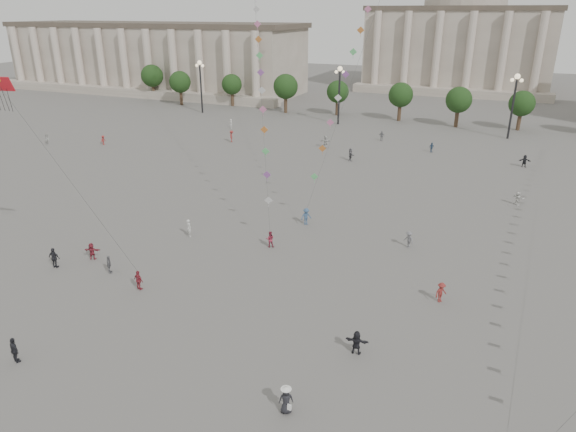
% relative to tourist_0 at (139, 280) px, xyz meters
% --- Properties ---
extents(ground, '(360.00, 360.00, 0.00)m').
position_rel_tourist_0_xyz_m(ground, '(10.11, -4.53, -0.80)').
color(ground, '#5D5B57').
rests_on(ground, ground).
extents(hall_west, '(84.00, 26.22, 17.20)m').
position_rel_tourist_0_xyz_m(hall_west, '(-64.89, 89.37, 7.62)').
color(hall_west, gray).
rests_on(hall_west, ground).
extents(hall_central, '(48.30, 34.30, 35.50)m').
position_rel_tourist_0_xyz_m(hall_central, '(10.11, 124.69, 13.43)').
color(hall_central, gray).
rests_on(hall_central, ground).
extents(tree_row, '(137.12, 5.12, 8.00)m').
position_rel_tourist_0_xyz_m(tree_row, '(10.11, 73.47, 4.59)').
color(tree_row, '#3B291D').
rests_on(tree_row, ground).
extents(lamp_post_far_west, '(2.00, 0.90, 10.65)m').
position_rel_tourist_0_xyz_m(lamp_post_far_west, '(-34.89, 65.47, 6.55)').
color(lamp_post_far_west, '#262628').
rests_on(lamp_post_far_west, ground).
extents(lamp_post_mid_west, '(2.00, 0.90, 10.65)m').
position_rel_tourist_0_xyz_m(lamp_post_mid_west, '(-4.89, 65.47, 6.55)').
color(lamp_post_mid_west, '#262628').
rests_on(lamp_post_mid_west, ground).
extents(lamp_post_mid_east, '(2.00, 0.90, 10.65)m').
position_rel_tourist_0_xyz_m(lamp_post_mid_east, '(25.11, 65.47, 6.55)').
color(lamp_post_mid_east, '#262628').
rests_on(lamp_post_mid_east, ground).
extents(person_crowd_0, '(0.87, 0.90, 1.51)m').
position_rel_tourist_0_xyz_m(person_crowd_0, '(14.57, 51.25, -0.05)').
color(person_crowd_0, '#334F73').
rests_on(person_crowd_0, ground).
extents(person_crowd_1, '(0.85, 0.96, 1.63)m').
position_rel_tourist_0_xyz_m(person_crowd_1, '(-43.38, 32.17, 0.01)').
color(person_crowd_1, '#B3B3AF').
rests_on(person_crowd_1, ground).
extents(person_crowd_2, '(0.60, 1.00, 1.51)m').
position_rel_tourist_0_xyz_m(person_crowd_2, '(-34.73, 35.35, -0.05)').
color(person_crowd_2, maroon).
rests_on(person_crowd_2, ground).
extents(person_crowd_3, '(1.52, 0.59, 1.60)m').
position_rel_tourist_0_xyz_m(person_crowd_3, '(17.71, -1.15, -0.00)').
color(person_crowd_3, black).
rests_on(person_crowd_3, ground).
extents(person_crowd_4, '(1.82, 1.24, 1.88)m').
position_rel_tourist_0_xyz_m(person_crowd_4, '(-1.25, 47.62, 0.14)').
color(person_crowd_4, beige).
rests_on(person_crowd_4, ground).
extents(person_crowd_6, '(1.19, 1.04, 1.59)m').
position_rel_tourist_0_xyz_m(person_crowd_6, '(17.77, 15.82, -0.01)').
color(person_crowd_6, slate).
rests_on(person_crowd_6, ground).
extents(person_crowd_7, '(1.42, 1.21, 1.54)m').
position_rel_tourist_0_xyz_m(person_crowd_7, '(26.83, 31.72, -0.03)').
color(person_crowd_7, silver).
rests_on(person_crowd_7, ground).
extents(person_crowd_8, '(1.09, 1.17, 1.58)m').
position_rel_tourist_0_xyz_m(person_crowd_8, '(21.76, 7.28, -0.01)').
color(person_crowd_8, maroon).
rests_on(person_crowd_8, ground).
extents(person_crowd_9, '(1.63, 0.73, 1.69)m').
position_rel_tourist_0_xyz_m(person_crowd_9, '(27.58, 48.08, 0.04)').
color(person_crowd_9, black).
rests_on(person_crowd_9, ground).
extents(person_crowd_10, '(0.65, 0.73, 1.68)m').
position_rel_tourist_0_xyz_m(person_crowd_10, '(-21.81, 54.32, 0.04)').
color(person_crowd_10, white).
rests_on(person_crowd_10, ground).
extents(person_crowd_12, '(1.42, 1.68, 1.82)m').
position_rel_tourist_0_xyz_m(person_crowd_12, '(4.57, 41.82, 0.11)').
color(person_crowd_12, slate).
rests_on(person_crowd_12, ground).
extents(person_crowd_13, '(0.75, 0.68, 1.71)m').
position_rel_tourist_0_xyz_m(person_crowd_13, '(-2.07, 10.17, 0.05)').
color(person_crowd_13, silver).
rests_on(person_crowd_13, ground).
extents(person_crowd_16, '(0.97, 0.45, 1.61)m').
position_rel_tourist_0_xyz_m(person_crowd_16, '(5.82, 55.57, 0.00)').
color(person_crowd_16, slate).
rests_on(person_crowd_16, ground).
extents(person_crowd_17, '(1.21, 1.42, 1.90)m').
position_rel_tourist_0_xyz_m(person_crowd_17, '(-16.63, 45.08, 0.15)').
color(person_crowd_17, maroon).
rests_on(person_crowd_17, ground).
extents(tourist_0, '(1.01, 0.59, 1.61)m').
position_rel_tourist_0_xyz_m(tourist_0, '(0.00, 0.00, 0.00)').
color(tourist_0, maroon).
rests_on(tourist_0, ground).
extents(tourist_1, '(1.09, 0.72, 1.72)m').
position_rel_tourist_0_xyz_m(tourist_1, '(-1.34, -10.17, 0.06)').
color(tourist_1, black).
rests_on(tourist_1, ground).
extents(tourist_2, '(1.48, 0.88, 1.52)m').
position_rel_tourist_0_xyz_m(tourist_2, '(-7.09, 2.68, -0.04)').
color(tourist_2, maroon).
rests_on(tourist_2, ground).
extents(tourist_3, '(0.81, 0.94, 1.52)m').
position_rel_tourist_0_xyz_m(tourist_3, '(-3.99, 1.27, -0.05)').
color(tourist_3, slate).
rests_on(tourist_3, ground).
extents(tourist_4, '(1.09, 0.55, 1.79)m').
position_rel_tourist_0_xyz_m(tourist_4, '(-8.85, 0.23, 0.09)').
color(tourist_4, '#222228').
rests_on(tourist_4, ground).
extents(kite_flyer_0, '(0.91, 0.82, 1.53)m').
position_rel_tourist_0_xyz_m(kite_flyer_0, '(6.10, 10.99, -0.04)').
color(kite_flyer_0, maroon).
rests_on(kite_flyer_0, ground).
extents(kite_flyer_1, '(1.24, 1.27, 1.75)m').
position_rel_tourist_0_xyz_m(kite_flyer_1, '(7.23, 17.20, 0.07)').
color(kite_flyer_1, '#355277').
rests_on(kite_flyer_1, ground).
extents(hat_person, '(0.95, 0.82, 1.69)m').
position_rel_tourist_0_xyz_m(hat_person, '(15.66, -7.60, 0.06)').
color(hat_person, black).
rests_on(hat_person, ground).
extents(dragon_kite, '(5.36, 1.52, 16.34)m').
position_rel_tourist_0_xyz_m(dragon_kite, '(-8.35, -1.97, 13.84)').
color(dragon_kite, red).
rests_on(dragon_kite, ground).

